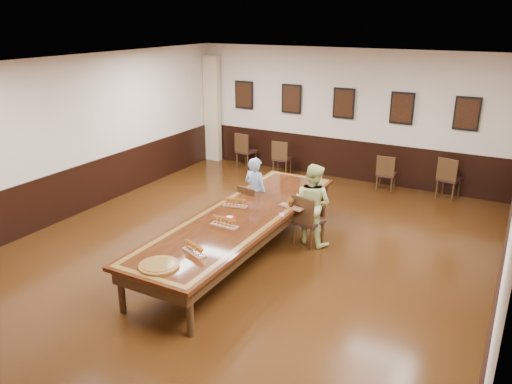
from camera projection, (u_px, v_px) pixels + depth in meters
The scene contains 23 objects.
floor at pixel (242, 255), 8.66m from camera, with size 8.00×10.00×0.02m, color black.
ceiling at pixel (240, 65), 7.58m from camera, with size 8.00×10.00×0.02m, color white.
wall_back at pixel (344, 115), 12.26m from camera, with size 8.00×0.02×3.20m, color beige.
wall_left at pixel (68, 139), 9.93m from camera, with size 0.02×10.00×3.20m, color beige.
chair_man at pixel (252, 207), 9.62m from camera, with size 0.41×0.45×0.88m, color black, non-canonical shape.
chair_woman at pixel (309, 220), 8.91m from camera, with size 0.45×0.49×0.95m, color black, non-canonical shape.
spare_chair_a at pixel (246, 150), 13.46m from camera, with size 0.45×0.49×0.96m, color black, non-canonical shape.
spare_chair_b at pixel (282, 157), 12.88m from camera, with size 0.42×0.46×0.91m, color black, non-canonical shape.
spare_chair_c at pixel (386, 173), 11.65m from camera, with size 0.41×0.45×0.88m, color black, non-canonical shape.
spare_chair_d at pixel (449, 177), 11.21m from camera, with size 0.45×0.49×0.95m, color black, non-canonical shape.
person_man at pixel (255, 193), 9.60m from camera, with size 0.51×0.34×1.40m, color #4A73BA.
person_woman at pixel (313, 204), 8.89m from camera, with size 0.74×0.57×1.49m, color #DAE48E.
pink_phone at pixel (282, 215), 8.38m from camera, with size 0.08×0.15×0.01m, color #F250AB.
curtain at pixel (212, 109), 13.85m from camera, with size 0.45×0.18×2.90m, color #C8B089.
wainscoting at pixel (242, 228), 8.49m from camera, with size 8.00×10.00×1.00m.
conference_table at pixel (242, 222), 8.45m from camera, with size 1.40×5.00×0.76m.
posters at pixel (344, 103), 12.09m from camera, with size 6.14×0.04×0.74m.
flight_a at pixel (235, 203), 8.73m from camera, with size 0.44×0.21×0.16m.
flight_b at pixel (291, 204), 8.68m from camera, with size 0.47×0.24×0.17m.
flight_c at pixel (224, 222), 7.91m from camera, with size 0.47×0.16×0.17m.
flight_d at pixel (194, 249), 7.01m from camera, with size 0.46×0.29×0.17m.
red_plate_grp at pixel (229, 218), 8.25m from camera, with size 0.20×0.20×0.03m.
carved_platter at pixel (159, 266), 6.66m from camera, with size 0.70×0.70×0.04m.
Camera 1 is at (3.95, -6.71, 3.93)m, focal length 35.00 mm.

